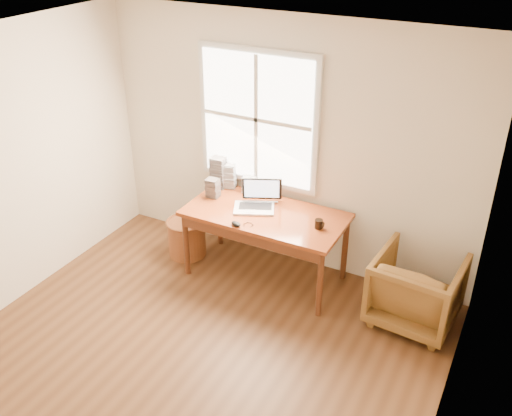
# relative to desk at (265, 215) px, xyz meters

# --- Properties ---
(room_shell) EXTENTS (4.04, 4.54, 2.64)m
(room_shell) POSITION_rel_desk_xyz_m (-0.02, -1.64, 0.59)
(room_shell) COLOR brown
(room_shell) RESTS_ON ground
(desk) EXTENTS (1.60, 0.80, 0.04)m
(desk) POSITION_rel_desk_xyz_m (0.00, 0.00, 0.00)
(desk) COLOR brown
(desk) RESTS_ON room_shell
(armchair) EXTENTS (0.80, 0.82, 0.69)m
(armchair) POSITION_rel_desk_xyz_m (1.55, -0.00, -0.38)
(armchair) COLOR brown
(armchair) RESTS_ON room_shell
(wicker_stool) EXTENTS (0.54, 0.54, 0.41)m
(wicker_stool) POSITION_rel_desk_xyz_m (-0.95, -0.03, -0.53)
(wicker_stool) COLOR brown
(wicker_stool) RESTS_ON room_shell
(laptop) EXTENTS (0.54, 0.55, 0.30)m
(laptop) POSITION_rel_desk_xyz_m (-0.13, 0.02, 0.17)
(laptop) COLOR silver
(laptop) RESTS_ON desk
(mouse) EXTENTS (0.13, 0.10, 0.04)m
(mouse) POSITION_rel_desk_xyz_m (-0.14, -0.35, 0.04)
(mouse) COLOR black
(mouse) RESTS_ON desk
(coffee_mug) EXTENTS (0.08, 0.08, 0.09)m
(coffee_mug) POSITION_rel_desk_xyz_m (0.58, -0.03, 0.06)
(coffee_mug) COLOR black
(coffee_mug) RESTS_ON desk
(cd_stack_a) EXTENTS (0.16, 0.15, 0.27)m
(cd_stack_a) POSITION_rel_desk_xyz_m (-0.61, 0.34, 0.16)
(cd_stack_a) COLOR #B3B8BF
(cd_stack_a) RESTS_ON desk
(cd_stack_b) EXTENTS (0.13, 0.11, 0.20)m
(cd_stack_b) POSITION_rel_desk_xyz_m (-0.64, 0.07, 0.12)
(cd_stack_b) COLOR #232428
(cd_stack_b) RESTS_ON desk
(cd_stack_c) EXTENTS (0.16, 0.15, 0.34)m
(cd_stack_c) POSITION_rel_desk_xyz_m (-0.71, 0.29, 0.19)
(cd_stack_c) COLOR #9494A0
(cd_stack_c) RESTS_ON desk
(cd_stack_d) EXTENTS (0.17, 0.16, 0.18)m
(cd_stack_d) POSITION_rel_desk_xyz_m (-0.36, 0.35, 0.11)
(cd_stack_d) COLOR #B5BBC1
(cd_stack_d) RESTS_ON desk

